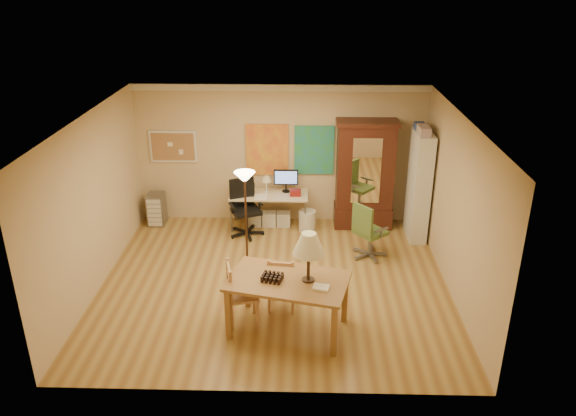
{
  "coord_description": "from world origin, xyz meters",
  "views": [
    {
      "loc": [
        0.44,
        -7.77,
        4.68
      ],
      "look_at": [
        0.21,
        0.3,
        1.18
      ],
      "focal_mm": 35.0,
      "sensor_mm": 36.0,
      "label": 1
    }
  ],
  "objects_px": {
    "armoire": "(364,182)",
    "bookshelf": "(419,186)",
    "computer_desk": "(270,206)",
    "office_chair_black": "(246,220)",
    "dining_table": "(295,270)",
    "office_chair_green": "(368,243)"
  },
  "relations": [
    {
      "from": "office_chair_black",
      "to": "armoire",
      "type": "height_order",
      "value": "armoire"
    },
    {
      "from": "office_chair_black",
      "to": "bookshelf",
      "type": "height_order",
      "value": "bookshelf"
    },
    {
      "from": "dining_table",
      "to": "armoire",
      "type": "xyz_separation_m",
      "value": [
        1.25,
        3.48,
        -0.04
      ]
    },
    {
      "from": "bookshelf",
      "to": "computer_desk",
      "type": "bearing_deg",
      "value": 172.59
    },
    {
      "from": "dining_table",
      "to": "computer_desk",
      "type": "bearing_deg",
      "value": 98.95
    },
    {
      "from": "dining_table",
      "to": "office_chair_green",
      "type": "height_order",
      "value": "dining_table"
    },
    {
      "from": "computer_desk",
      "to": "dining_table",
      "type": "bearing_deg",
      "value": -81.05
    },
    {
      "from": "office_chair_green",
      "to": "armoire",
      "type": "relative_size",
      "value": 0.48
    },
    {
      "from": "office_chair_black",
      "to": "bookshelf",
      "type": "bearing_deg",
      "value": 0.44
    },
    {
      "from": "armoire",
      "to": "bookshelf",
      "type": "relative_size",
      "value": 1.04
    },
    {
      "from": "dining_table",
      "to": "computer_desk",
      "type": "xyz_separation_m",
      "value": [
        -0.53,
        3.39,
        -0.53
      ]
    },
    {
      "from": "office_chair_black",
      "to": "computer_desk",
      "type": "bearing_deg",
      "value": 40.48
    },
    {
      "from": "office_chair_black",
      "to": "office_chair_green",
      "type": "xyz_separation_m",
      "value": [
        2.21,
        -0.84,
        -0.01
      ]
    },
    {
      "from": "dining_table",
      "to": "office_chair_black",
      "type": "distance_m",
      "value": 3.24
    },
    {
      "from": "dining_table",
      "to": "bookshelf",
      "type": "height_order",
      "value": "bookshelf"
    },
    {
      "from": "office_chair_green",
      "to": "bookshelf",
      "type": "height_order",
      "value": "bookshelf"
    },
    {
      "from": "dining_table",
      "to": "bookshelf",
      "type": "distance_m",
      "value": 3.75
    },
    {
      "from": "computer_desk",
      "to": "armoire",
      "type": "bearing_deg",
      "value": 2.72
    },
    {
      "from": "dining_table",
      "to": "office_chair_black",
      "type": "bearing_deg",
      "value": 108.01
    },
    {
      "from": "office_chair_green",
      "to": "computer_desk",
      "type": "bearing_deg",
      "value": 145.33
    },
    {
      "from": "office_chair_green",
      "to": "bookshelf",
      "type": "bearing_deg",
      "value": 41.98
    },
    {
      "from": "armoire",
      "to": "computer_desk",
      "type": "bearing_deg",
      "value": -177.28
    }
  ]
}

